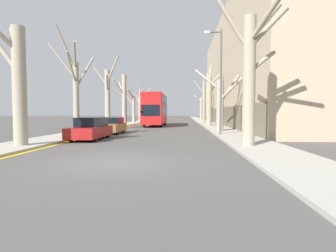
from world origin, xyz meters
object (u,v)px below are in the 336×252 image
Objects in this scene: street_tree_right_0 at (250,72)px; parked_car_1 at (112,126)px; street_tree_left_1 at (75,90)px; street_tree_left_2 at (107,96)px; street_tree_left_0 at (17,81)px; street_tree_left_4 at (134,105)px; street_tree_right_4 at (201,107)px; street_tree_left_3 at (124,99)px; street_tree_left_5 at (140,106)px; street_tree_right_1 at (221,102)px; lamp_post at (220,77)px; parked_car_0 at (91,129)px; double_decker_bus at (155,108)px; street_tree_right_3 at (204,99)px; street_tree_right_2 at (209,98)px.

parked_car_1 is at bearing 137.11° from street_tree_right_0.
street_tree_left_1 reaches higher than street_tree_left_2.
street_tree_left_0 is at bearing -91.60° from street_tree_left_1.
street_tree_left_4 is 1.07× the size of street_tree_right_4.
street_tree_left_2 is 1.13× the size of street_tree_left_3.
street_tree_left_4 is 17.44m from street_tree_right_4.
street_tree_left_5 is 27.82m from street_tree_right_1.
lamp_post reaches higher than street_tree_left_3.
street_tree_left_3 is 18.47m from lamp_post.
street_tree_right_1 is 1.37× the size of parked_car_0.
double_decker_bus is at bearing -72.44° from street_tree_left_5.
lamp_post is (-0.64, -3.99, 1.74)m from street_tree_right_1.
street_tree_left_3 is (0.24, 22.57, 0.24)m from street_tree_left_0.
street_tree_right_1 is (11.89, 11.75, -0.64)m from street_tree_left_0.
street_tree_right_3 reaches higher than street_tree_right_0.
street_tree_left_0 is 34.51m from street_tree_right_3.
street_tree_right_4 is at bearing 89.64° from street_tree_right_1.
street_tree_left_2 is at bearing -119.77° from double_decker_bus.
parked_car_0 is 5.16m from parked_car_1.
street_tree_left_3 reaches higher than parked_car_0.
parked_car_1 is at bearing -99.77° from double_decker_bus.
lamp_post reaches higher than double_decker_bus.
street_tree_left_4 is at bearing 111.50° from street_tree_right_0.
street_tree_right_1 is (11.70, 5.06, -0.72)m from street_tree_left_1.
lamp_post reaches higher than street_tree_left_1.
lamp_post is at bearing 34.60° from street_tree_left_0.
double_decker_bus is 18.80m from parked_car_0.
street_tree_left_4 is at bearing 90.28° from street_tree_left_2.
street_tree_right_4 is 35.29m from lamp_post.
street_tree_left_0 reaches higher than parked_car_0.
street_tree_right_1 is (11.72, -3.45, -0.78)m from street_tree_left_2.
street_tree_right_0 is at bearing -21.35° from parked_car_0.
street_tree_left_1 is 1.35× the size of street_tree_right_1.
street_tree_right_3 is at bearing 40.23° from street_tree_left_3.
street_tree_left_3 is at bearing 89.40° from street_tree_left_0.
street_tree_left_1 is 4.23m from parked_car_0.
street_tree_right_4 is at bearing 69.51° from double_decker_bus.
street_tree_right_2 is (0.02, 21.91, -0.11)m from street_tree_right_0.
street_tree_left_1 is 0.93× the size of street_tree_right_3.
street_tree_right_1 is at bearing 44.66° from street_tree_left_0.
street_tree_right_2 is at bearing 62.15° from parked_car_0.
street_tree_right_4 is at bearing 89.66° from street_tree_right_0.
street_tree_left_5 is 13.42m from street_tree_right_4.
street_tree_right_0 is 13.46m from parked_car_1.
parked_car_1 is (2.25, 9.45, -2.77)m from street_tree_left_0.
street_tree_left_0 is 36.95m from street_tree_left_5.
street_tree_left_2 is 15.15m from street_tree_left_4.
street_tree_right_1 is 31.26m from street_tree_right_4.
street_tree_right_1 is at bearing -90.36° from street_tree_right_4.
street_tree_right_1 is 4.40m from lamp_post.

